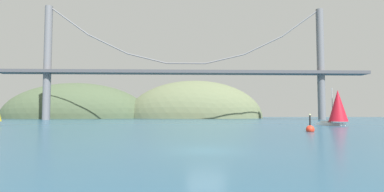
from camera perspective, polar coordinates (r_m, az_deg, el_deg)
name	(u,v)px	position (r m, az deg, el deg)	size (l,w,h in m)	color
ground_plane	(206,150)	(20.25, 2.68, -10.23)	(360.00, 360.00, 0.00)	navy
headland_center	(195,118)	(155.19, 0.52, -4.20)	(69.37, 44.00, 38.39)	#5B6647
headland_left	(76,118)	(163.99, -20.97, -3.93)	(73.83, 44.00, 35.58)	#425138
suspension_bridge	(186,68)	(116.34, -1.11, 5.26)	(140.91, 6.00, 43.57)	slate
sailboat_crimson_sail	(337,107)	(66.52, 25.73, -1.85)	(5.23, 6.97, 7.59)	white
channel_buoy	(310,129)	(43.32, 21.38, -5.81)	(1.10, 1.10, 2.64)	red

